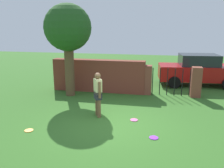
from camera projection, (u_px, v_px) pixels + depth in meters
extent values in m
plane|color=#336623|center=(111.00, 125.00, 7.86)|extent=(40.00, 40.00, 0.00)
cube|color=brown|center=(98.00, 76.00, 11.73)|extent=(4.62, 0.50, 1.60)
cylinder|color=brown|center=(70.00, 69.00, 10.96)|extent=(0.44, 0.44, 2.57)
sphere|color=#23511E|center=(68.00, 27.00, 10.51)|extent=(2.13, 2.13, 2.13)
cylinder|color=brown|center=(97.00, 104.00, 8.62)|extent=(0.14, 0.14, 0.85)
cylinder|color=brown|center=(99.00, 106.00, 8.42)|extent=(0.14, 0.14, 0.85)
cube|color=#2D2D38|center=(98.00, 95.00, 8.43)|extent=(0.37, 0.42, 0.28)
cube|color=beige|center=(98.00, 86.00, 8.35)|extent=(0.37, 0.42, 0.55)
sphere|color=brown|center=(98.00, 76.00, 8.26)|extent=(0.22, 0.22, 0.22)
cylinder|color=brown|center=(96.00, 87.00, 8.58)|extent=(0.09, 0.09, 0.58)
cylinder|color=brown|center=(100.00, 90.00, 8.16)|extent=(0.09, 0.09, 0.58)
cube|color=brown|center=(147.00, 80.00, 11.28)|extent=(0.44, 0.44, 1.40)
cube|color=brown|center=(196.00, 82.00, 10.83)|extent=(0.44, 0.44, 1.40)
cylinder|color=black|center=(153.00, 81.00, 11.23)|extent=(0.04, 0.04, 1.30)
cylinder|color=black|center=(160.00, 81.00, 11.17)|extent=(0.04, 0.04, 1.30)
cylinder|color=black|center=(167.00, 82.00, 11.10)|extent=(0.04, 0.04, 1.30)
cylinder|color=black|center=(175.00, 82.00, 11.03)|extent=(0.04, 0.04, 1.30)
cylinder|color=black|center=(182.00, 83.00, 10.96)|extent=(0.04, 0.04, 1.30)
cylinder|color=black|center=(190.00, 83.00, 10.89)|extent=(0.04, 0.04, 1.30)
cube|color=#A51111|center=(198.00, 72.00, 12.97)|extent=(4.35, 2.10, 0.80)
cube|color=#1E2328|center=(199.00, 60.00, 12.81)|extent=(2.14, 1.69, 0.60)
cylinder|color=black|center=(174.00, 82.00, 12.40)|extent=(0.66, 0.28, 0.64)
cylinder|color=black|center=(170.00, 76.00, 14.04)|extent=(0.66, 0.28, 0.64)
cylinder|color=black|center=(218.00, 77.00, 13.75)|extent=(0.66, 0.28, 0.64)
cylinder|color=pink|center=(134.00, 120.00, 8.25)|extent=(0.27, 0.27, 0.02)
cylinder|color=purple|center=(154.00, 138.00, 6.93)|extent=(0.27, 0.27, 0.02)
cylinder|color=orange|center=(29.00, 130.00, 7.42)|extent=(0.27, 0.27, 0.02)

